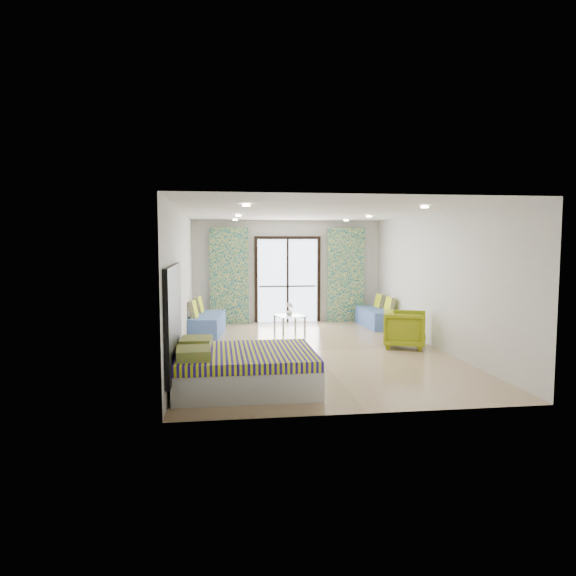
{
  "coord_description": "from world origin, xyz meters",
  "views": [
    {
      "loc": [
        -1.83,
        -9.77,
        2.12
      ],
      "look_at": [
        -0.36,
        1.0,
        1.15
      ],
      "focal_mm": 32.0,
      "sensor_mm": 36.0,
      "label": 1
    }
  ],
  "objects": [
    {
      "name": "daybed_right",
      "position": [
        2.11,
        2.62,
        0.24
      ],
      "size": [
        0.67,
        1.61,
        0.79
      ],
      "rotation": [
        0.0,
        0.0,
        0.03
      ],
      "color": "#4766AB",
      "rests_on": "floor"
    },
    {
      "name": "downlight_c",
      "position": [
        -1.4,
        1.0,
        2.67
      ],
      "size": [
        0.12,
        0.12,
        0.02
      ],
      "primitive_type": "cylinder",
      "color": "#FFE0B2",
      "rests_on": "ceiling"
    },
    {
      "name": "bed",
      "position": [
        -1.48,
        -2.44,
        0.29
      ],
      "size": [
        2.01,
        1.64,
        0.69
      ],
      "color": "silver",
      "rests_on": "floor"
    },
    {
      "name": "switch_plate",
      "position": [
        -2.47,
        -1.19,
        1.05
      ],
      "size": [
        0.02,
        0.1,
        0.1
      ],
      "primitive_type": "cube",
      "color": "silver",
      "rests_on": "wall_left"
    },
    {
      "name": "headboard",
      "position": [
        -2.46,
        -2.44,
        1.05
      ],
      "size": [
        0.06,
        2.1,
        1.5
      ],
      "primitive_type": "cube",
      "color": "black",
      "rests_on": "floor"
    },
    {
      "name": "wall_left",
      "position": [
        -2.5,
        0.0,
        1.35
      ],
      "size": [
        0.01,
        7.5,
        2.7
      ],
      "primitive_type": null,
      "color": "silver",
      "rests_on": "ground"
    },
    {
      "name": "downlight_b",
      "position": [
        1.4,
        -2.0,
        2.67
      ],
      "size": [
        0.12,
        0.12,
        0.02
      ],
      "primitive_type": "cylinder",
      "color": "#FFE0B2",
      "rests_on": "ceiling"
    },
    {
      "name": "vase",
      "position": [
        -0.19,
        2.01,
        0.49
      ],
      "size": [
        0.2,
        0.21,
        0.16
      ],
      "primitive_type": "imported",
      "rotation": [
        0.0,
        0.0,
        -0.33
      ],
      "color": "white",
      "rests_on": "coffee_table"
    },
    {
      "name": "curtain_left",
      "position": [
        -1.55,
        3.57,
        1.25
      ],
      "size": [
        1.0,
        0.1,
        2.5
      ],
      "primitive_type": "cube",
      "color": "silver",
      "rests_on": "floor"
    },
    {
      "name": "armchair",
      "position": [
        1.9,
        0.05,
        0.41
      ],
      "size": [
        0.99,
        1.02,
        0.82
      ],
      "primitive_type": "imported",
      "rotation": [
        0.0,
        0.0,
        1.18
      ],
      "color": "#8B9A13",
      "rests_on": "floor"
    },
    {
      "name": "daybed_left",
      "position": [
        -2.12,
        1.93,
        0.27
      ],
      "size": [
        0.87,
        1.8,
        0.86
      ],
      "rotation": [
        0.0,
        0.0,
        -0.12
      ],
      "color": "#4766AB",
      "rests_on": "floor"
    },
    {
      "name": "downlight_a",
      "position": [
        -1.4,
        -2.0,
        2.67
      ],
      "size": [
        0.12,
        0.12,
        0.02
      ],
      "primitive_type": "cylinder",
      "color": "#FFE0B2",
      "rests_on": "ceiling"
    },
    {
      "name": "floor",
      "position": [
        0.0,
        0.0,
        0.0
      ],
      "size": [
        5.0,
        7.5,
        0.01
      ],
      "primitive_type": null,
      "color": "#9D7E5D",
      "rests_on": "ground"
    },
    {
      "name": "curtain_right",
      "position": [
        1.55,
        3.57,
        1.25
      ],
      "size": [
        1.0,
        0.1,
        2.5
      ],
      "primitive_type": "cube",
      "color": "silver",
      "rests_on": "floor"
    },
    {
      "name": "wall_back",
      "position": [
        0.0,
        3.75,
        1.35
      ],
      "size": [
        5.0,
        0.01,
        2.7
      ],
      "primitive_type": null,
      "color": "silver",
      "rests_on": "ground"
    },
    {
      "name": "coffee_table",
      "position": [
        -0.18,
        2.05,
        0.37
      ],
      "size": [
        0.76,
        0.76,
        0.72
      ],
      "rotation": [
        0.0,
        0.0,
        0.27
      ],
      "color": "silver",
      "rests_on": "floor"
    },
    {
      "name": "downlight_d",
      "position": [
        1.4,
        1.0,
        2.67
      ],
      "size": [
        0.12,
        0.12,
        0.02
      ],
      "primitive_type": "cylinder",
      "color": "#FFE0B2",
      "rests_on": "ceiling"
    },
    {
      "name": "ceiling",
      "position": [
        0.0,
        0.0,
        2.7
      ],
      "size": [
        5.0,
        7.5,
        0.01
      ],
      "primitive_type": null,
      "color": "silver",
      "rests_on": "ground"
    },
    {
      "name": "balcony_door",
      "position": [
        0.0,
        3.72,
        1.26
      ],
      "size": [
        1.76,
        0.08,
        2.28
      ],
      "color": "black",
      "rests_on": "floor"
    },
    {
      "name": "balcony_rail",
      "position": [
        0.0,
        3.73,
        0.95
      ],
      "size": [
        1.52,
        0.03,
        0.04
      ],
      "primitive_type": "cube",
      "color": "#595451",
      "rests_on": "balcony_door"
    },
    {
      "name": "downlight_f",
      "position": [
        1.4,
        3.0,
        2.67
      ],
      "size": [
        0.12,
        0.12,
        0.02
      ],
      "primitive_type": "cylinder",
      "color": "#FFE0B2",
      "rests_on": "ceiling"
    },
    {
      "name": "wall_right",
      "position": [
        2.5,
        0.0,
        1.35
      ],
      "size": [
        0.01,
        7.5,
        2.7
      ],
      "primitive_type": null,
      "color": "silver",
      "rests_on": "ground"
    },
    {
      "name": "downlight_e",
      "position": [
        -1.4,
        3.0,
        2.67
      ],
      "size": [
        0.12,
        0.12,
        0.02
      ],
      "primitive_type": "cylinder",
      "color": "#FFE0B2",
      "rests_on": "ceiling"
    },
    {
      "name": "wall_front",
      "position": [
        0.0,
        -3.75,
        1.35
      ],
      "size": [
        5.0,
        0.01,
        2.7
      ],
      "primitive_type": null,
      "color": "silver",
      "rests_on": "ground"
    }
  ]
}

